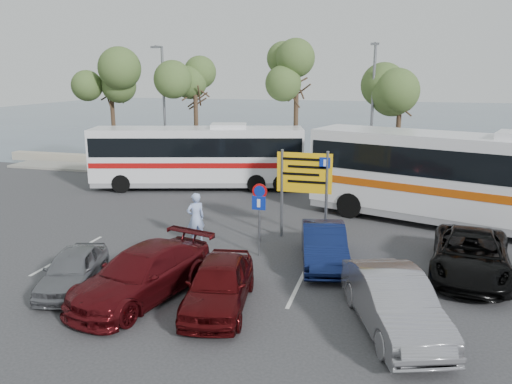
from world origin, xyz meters
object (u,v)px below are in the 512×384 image
(car_blue, at_px, (324,245))
(car_maroon, at_px, (143,274))
(pedestrian_near, at_px, (196,218))
(car_silver_a, at_px, (73,269))
(car_red, at_px, (219,284))
(suv_black, at_px, (471,255))
(car_silver_b, at_px, (394,303))
(street_lamp_left, at_px, (164,104))
(coach_bus_left, at_px, (198,159))
(coach_bus_right, at_px, (469,183))
(street_lamp_right, at_px, (372,108))
(direction_sign, at_px, (304,180))

(car_blue, xyz_separation_m, car_maroon, (-4.80, -4.13, 0.05))
(pedestrian_near, bearing_deg, car_silver_a, 25.76)
(car_red, bearing_deg, suv_black, 22.44)
(car_silver_b, distance_m, pedestrian_near, 9.13)
(car_maroon, distance_m, suv_black, 10.56)
(street_lamp_left, distance_m, suv_black, 21.52)
(suv_black, xyz_separation_m, car_silver_b, (-2.40, -4.41, 0.04))
(car_silver_a, xyz_separation_m, suv_black, (12.00, 4.41, 0.10))
(street_lamp_left, bearing_deg, car_silver_a, -73.63)
(car_silver_a, relative_size, car_silver_b, 0.78)
(car_maroon, xyz_separation_m, suv_black, (9.60, 4.41, -0.02))
(car_blue, relative_size, pedestrian_near, 2.10)
(car_silver_a, height_order, car_silver_b, car_silver_b)
(coach_bus_left, height_order, coach_bus_right, coach_bus_right)
(street_lamp_left, xyz_separation_m, pedestrian_near, (7.01, -11.95, -3.60))
(street_lamp_left, relative_size, car_blue, 1.90)
(suv_black, relative_size, pedestrian_near, 2.59)
(coach_bus_left, bearing_deg, car_silver_a, -83.88)
(street_lamp_right, distance_m, car_red, 17.75)
(direction_sign, distance_m, car_silver_a, 9.17)
(car_blue, bearing_deg, street_lamp_right, 74.58)
(car_maroon, bearing_deg, street_lamp_left, 127.42)
(street_lamp_right, distance_m, car_maroon, 18.33)
(coach_bus_left, bearing_deg, suv_black, -35.40)
(car_red, height_order, pedestrian_near, pedestrian_near)
(coach_bus_right, xyz_separation_m, car_silver_b, (-2.90, -10.00, -1.21))
(coach_bus_right, bearing_deg, car_maroon, -135.29)
(coach_bus_left, height_order, car_maroon, coach_bus_left)
(street_lamp_left, bearing_deg, coach_bus_right, -21.86)
(car_red, relative_size, suv_black, 0.81)
(street_lamp_right, distance_m, car_blue, 13.50)
(coach_bus_left, height_order, pedestrian_near, coach_bus_left)
(street_lamp_right, distance_m, direction_sign, 10.73)
(car_maroon, bearing_deg, street_lamp_right, 85.70)
(street_lamp_left, xyz_separation_m, car_silver_b, (14.60, -17.02, -3.83))
(coach_bus_left, distance_m, car_silver_a, 14.12)
(street_lamp_left, relative_size, direction_sign, 2.23)
(coach_bus_left, bearing_deg, street_lamp_right, 17.63)
(street_lamp_left, bearing_deg, street_lamp_right, 0.00)
(car_blue, distance_m, car_red, 4.77)
(direction_sign, bearing_deg, suv_black, -20.92)
(coach_bus_right, relative_size, car_silver_b, 2.99)
(direction_sign, height_order, car_maroon, direction_sign)
(car_blue, bearing_deg, suv_black, -8.54)
(street_lamp_right, height_order, car_red, street_lamp_right)
(car_silver_a, relative_size, car_blue, 0.87)
(street_lamp_left, distance_m, car_silver_b, 22.75)
(coach_bus_right, distance_m, car_silver_a, 16.06)
(coach_bus_left, xyz_separation_m, car_silver_b, (11.10, -14.00, -0.96))
(car_silver_a, relative_size, suv_black, 0.70)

